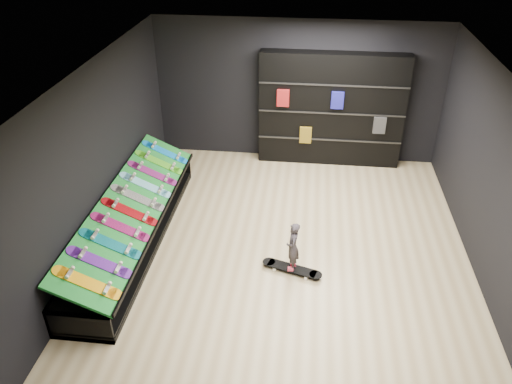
# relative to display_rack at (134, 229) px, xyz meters

# --- Properties ---
(floor) EXTENTS (6.00, 7.00, 0.01)m
(floor) POSITION_rel_display_rack_xyz_m (2.55, 0.00, -0.25)
(floor) COLOR tan
(floor) RESTS_ON ground
(ceiling) EXTENTS (6.00, 7.00, 0.01)m
(ceiling) POSITION_rel_display_rack_xyz_m (2.55, 0.00, 2.75)
(ceiling) COLOR white
(ceiling) RESTS_ON ground
(wall_back) EXTENTS (6.00, 0.02, 3.00)m
(wall_back) POSITION_rel_display_rack_xyz_m (2.55, 3.50, 1.25)
(wall_back) COLOR black
(wall_back) RESTS_ON ground
(wall_front) EXTENTS (6.00, 0.02, 3.00)m
(wall_front) POSITION_rel_display_rack_xyz_m (2.55, -3.50, 1.25)
(wall_front) COLOR black
(wall_front) RESTS_ON ground
(wall_left) EXTENTS (0.02, 7.00, 3.00)m
(wall_left) POSITION_rel_display_rack_xyz_m (-0.45, 0.00, 1.25)
(wall_left) COLOR black
(wall_left) RESTS_ON ground
(wall_right) EXTENTS (0.02, 7.00, 3.00)m
(wall_right) POSITION_rel_display_rack_xyz_m (5.55, 0.00, 1.25)
(wall_right) COLOR black
(wall_right) RESTS_ON ground
(display_rack) EXTENTS (0.90, 4.50, 0.50)m
(display_rack) POSITION_rel_display_rack_xyz_m (0.00, 0.00, 0.00)
(display_rack) COLOR black
(display_rack) RESTS_ON ground
(turf_ramp) EXTENTS (0.92, 4.50, 0.46)m
(turf_ramp) POSITION_rel_display_rack_xyz_m (0.05, 0.00, 0.46)
(turf_ramp) COLOR #106B21
(turf_ramp) RESTS_ON display_rack
(back_shelving) EXTENTS (3.00, 0.35, 2.40)m
(back_shelving) POSITION_rel_display_rack_xyz_m (3.27, 3.32, 0.95)
(back_shelving) COLOR black
(back_shelving) RESTS_ON ground
(floor_skateboard) EXTENTS (1.00, 0.49, 0.09)m
(floor_skateboard) POSITION_rel_display_rack_xyz_m (2.70, -0.51, -0.20)
(floor_skateboard) COLOR black
(floor_skateboard) RESTS_ON ground
(child) EXTENTS (0.14, 0.19, 0.50)m
(child) POSITION_rel_display_rack_xyz_m (2.70, -0.51, 0.09)
(child) COLOR black
(child) RESTS_ON floor_skateboard
(display_board_0) EXTENTS (0.93, 0.22, 0.50)m
(display_board_0) POSITION_rel_display_rack_xyz_m (0.06, -1.90, 0.49)
(display_board_0) COLOR yellow
(display_board_0) RESTS_ON turf_ramp
(display_board_1) EXTENTS (0.93, 0.22, 0.50)m
(display_board_1) POSITION_rel_display_rack_xyz_m (0.06, -1.48, 0.49)
(display_board_1) COLOR purple
(display_board_1) RESTS_ON turf_ramp
(display_board_2) EXTENTS (0.93, 0.22, 0.50)m
(display_board_2) POSITION_rel_display_rack_xyz_m (0.06, -1.06, 0.49)
(display_board_2) COLOR #0C8C99
(display_board_2) RESTS_ON turf_ramp
(display_board_3) EXTENTS (0.93, 0.22, 0.50)m
(display_board_3) POSITION_rel_display_rack_xyz_m (0.06, -0.63, 0.49)
(display_board_3) COLOR #E5198C
(display_board_3) RESTS_ON turf_ramp
(display_board_4) EXTENTS (0.93, 0.22, 0.50)m
(display_board_4) POSITION_rel_display_rack_xyz_m (0.06, -0.21, 0.49)
(display_board_4) COLOR red
(display_board_4) RESTS_ON turf_ramp
(display_board_5) EXTENTS (0.93, 0.22, 0.50)m
(display_board_5) POSITION_rel_display_rack_xyz_m (0.06, 0.21, 0.49)
(display_board_5) COLOR black
(display_board_5) RESTS_ON turf_ramp
(display_board_6) EXTENTS (0.93, 0.22, 0.50)m
(display_board_6) POSITION_rel_display_rack_xyz_m (0.06, 0.63, 0.49)
(display_board_6) COLOR #0CB2E5
(display_board_6) RESTS_ON turf_ramp
(display_board_7) EXTENTS (0.93, 0.22, 0.50)m
(display_board_7) POSITION_rel_display_rack_xyz_m (0.06, 1.06, 0.49)
(display_board_7) COLOR #2626BF
(display_board_7) RESTS_ON turf_ramp
(display_board_8) EXTENTS (0.93, 0.22, 0.50)m
(display_board_8) POSITION_rel_display_rack_xyz_m (0.06, 1.48, 0.49)
(display_board_8) COLOR green
(display_board_8) RESTS_ON turf_ramp
(display_board_9) EXTENTS (0.93, 0.22, 0.50)m
(display_board_9) POSITION_rel_display_rack_xyz_m (0.06, 1.90, 0.49)
(display_board_9) COLOR blue
(display_board_9) RESTS_ON turf_ramp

